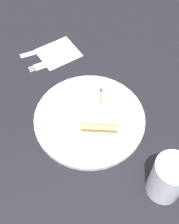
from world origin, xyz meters
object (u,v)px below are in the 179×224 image
knife (42,50)px  fork (48,63)px  sandwich_half_center (100,112)px  plate (90,118)px  drink_glass (167,180)px  napkin (58,53)px

knife → fork: bearing=28.4°
knife → sandwich_half_center: bearing=40.6°
fork → knife: size_ratio=0.95×
plate → knife: size_ratio=1.98×
plate → fork: (-16.02, -12.98, -0.38)cm
drink_glass → fork: size_ratio=0.85×
plate → drink_glass: drink_glass is taller
knife → plate: bearing=36.9°
plate → sandwich_half_center: (0.09, 2.27, 3.04)cm
plate → napkin: (-20.31, -10.93, -0.48)cm
sandwich_half_center → drink_glass: 19.72cm
sandwich_half_center → knife: bearing=-139.4°
sandwich_half_center → fork: sandwich_half_center is taller
drink_glass → napkin: size_ratio=1.00×
plate → knife: 25.81cm
fork → napkin: bearing=154.5°
sandwich_half_center → drink_glass: (14.06, 13.80, 0.85)cm
fork → knife: 5.26cm
fork → drink_glass: bearing=43.9°
napkin → knife: 4.56cm
drink_glass → sandwich_half_center: bearing=-135.5°
napkin → fork: fork is taller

